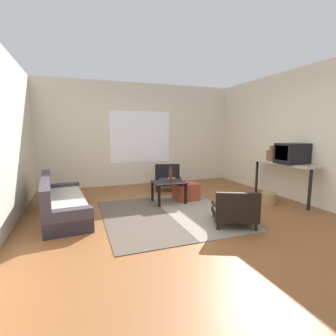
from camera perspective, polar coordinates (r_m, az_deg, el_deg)
ground_plane at (r=4.26m, az=3.95°, el=-11.42°), size 7.80×7.80×0.00m
far_wall_with_window at (r=6.92m, az=-6.35°, el=7.56°), size 5.60×0.13×2.70m
side_wall_right at (r=5.85m, az=27.53°, el=6.53°), size 0.12×6.60×2.70m
area_rug at (r=4.44m, az=0.22°, el=-10.50°), size 2.21×2.37×0.01m
couch at (r=4.74m, az=-23.18°, el=-7.36°), size 0.86×2.11×0.67m
coffee_table at (r=5.07m, az=0.14°, el=-4.06°), size 0.63×0.53×0.44m
armchair_by_window at (r=6.26m, az=-0.09°, el=-2.38°), size 0.77×0.75×0.61m
armchair_striped_foreground at (r=4.01m, az=14.92°, el=-9.44°), size 0.84×0.84×0.57m
ottoman_orange at (r=5.37m, az=4.05°, el=-5.27°), size 0.46×0.46×0.36m
console_shelf at (r=5.70m, az=24.25°, el=0.27°), size 0.38×1.56×0.81m
crt_television at (r=5.48m, az=26.32°, el=2.98°), size 0.55×0.42×0.40m
clay_vase at (r=5.88m, az=22.40°, el=2.76°), size 0.20×0.20×0.32m
glass_bottle at (r=5.04m, az=0.61°, el=-1.59°), size 0.07×0.07×0.31m
wicker_basket at (r=5.46m, az=21.81°, el=-6.38°), size 0.31×0.31×0.22m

